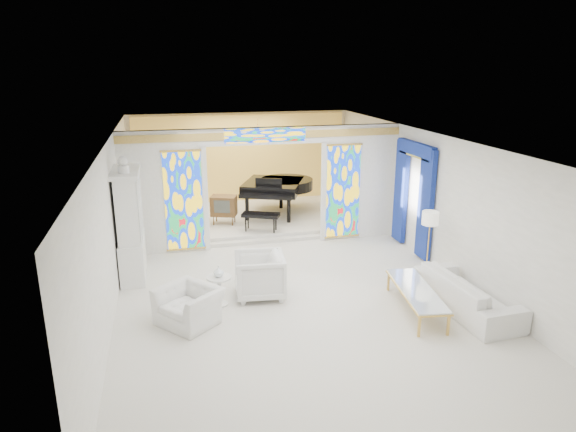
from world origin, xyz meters
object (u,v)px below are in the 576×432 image
object	(u,v)px
armchair_right	(259,275)
coffee_table	(416,291)
armchair_left	(189,306)
sofa	(467,293)
grand_piano	(279,186)
tv_console	(224,206)
china_cabinet	(130,226)

from	to	relation	value
armchair_right	coffee_table	distance (m)	3.04
armchair_left	sofa	size ratio (longest dim) A/B	0.43
armchair_right	grand_piano	size ratio (longest dim) A/B	0.31
grand_piano	tv_console	bearing A→B (deg)	-135.19
china_cabinet	grand_piano	distance (m)	5.33
coffee_table	china_cabinet	bearing A→B (deg)	150.44
armchair_right	grand_piano	distance (m)	5.36
tv_console	armchair_right	bearing A→B (deg)	-68.39
sofa	armchair_left	bearing A→B (deg)	79.06
tv_console	sofa	bearing A→B (deg)	-37.67
tv_console	china_cabinet	bearing A→B (deg)	-109.83
china_cabinet	armchair_left	bearing A→B (deg)	-66.53
armchair_left	armchair_right	size ratio (longest dim) A/B	1.05
armchair_left	tv_console	size ratio (longest dim) A/B	1.28
armchair_left	armchair_right	distance (m)	1.65
china_cabinet	grand_piano	xyz separation A→B (m)	(4.03, 3.49, -0.17)
armchair_left	grand_piano	bearing A→B (deg)	112.39
armchair_right	sofa	world-z (taller)	armchair_right
coffee_table	armchair_right	bearing A→B (deg)	153.84
armchair_left	tv_console	distance (m)	5.41
armchair_right	sofa	bearing A→B (deg)	73.31
armchair_left	tv_console	world-z (taller)	tv_console
armchair_left	coffee_table	distance (m)	4.20
armchair_left	armchair_right	bearing A→B (deg)	78.27
china_cabinet	tv_console	world-z (taller)	china_cabinet
armchair_left	china_cabinet	bearing A→B (deg)	162.67
armchair_right	china_cabinet	bearing A→B (deg)	-117.35
china_cabinet	coffee_table	bearing A→B (deg)	-29.56
armchair_right	sofa	distance (m)	3.99
armchair_left	sofa	distance (m)	5.17
china_cabinet	sofa	xyz separation A→B (m)	(6.17, -3.13, -0.82)
grand_piano	tv_console	xyz separation A→B (m)	(-1.71, -0.66, -0.30)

